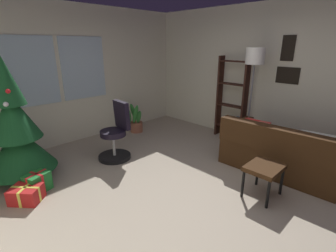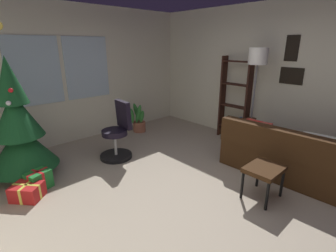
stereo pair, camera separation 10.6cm
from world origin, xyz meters
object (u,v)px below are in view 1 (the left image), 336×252
Objects in this scene: footstool at (264,170)px; office_chair at (116,137)px; gift_box_green at (38,182)px; potted_plant at (135,121)px; holiday_tree at (16,131)px; bookshelf at (232,103)px; gift_box_red at (26,194)px; floor_lamp at (254,65)px; couch at (291,152)px.

office_chair is at bearing 106.48° from footstool.
potted_plant is at bearing 22.26° from gift_box_green.
holiday_tree reaches higher than footstool.
office_chair is 0.59× the size of bookshelf.
office_chair is at bearing -15.39° from holiday_tree.
gift_box_red is 0.27× the size of bookshelf.
footstool is 0.73× the size of potted_plant.
bookshelf is at bearing -20.74° from office_chair.
gift_box_red is 1.28× the size of gift_box_green.
gift_box_green is 2.63m from potted_plant.
potted_plant reaches higher than gift_box_red.
floor_lamp is at bearing -27.65° from holiday_tree.
floor_lamp reaches higher than couch.
couch is at bearing -34.94° from gift_box_green.
footstool is 0.22× the size of holiday_tree.
footstool is 0.47× the size of office_chair.
gift_box_green is at bearing 36.16° from gift_box_red.
potted_plant is (-1.23, 1.73, -0.50)m from bookshelf.
couch reaches higher than potted_plant.
footstool is 2.01m from floor_lamp.
potted_plant is at bearing 11.00° from holiday_tree.
footstool is at bearing -52.56° from holiday_tree.
potted_plant is at bearing 125.47° from bookshelf.
holiday_tree reaches higher than potted_plant.
holiday_tree is 6.25× the size of gift_box_green.
gift_box_red is at bearing -156.61° from potted_plant.
footstool is at bearing -96.53° from potted_plant.
gift_box_green reaches higher than gift_box_red.
potted_plant is at bearing 102.23° from couch.
couch is 0.94× the size of floor_lamp.
footstool is at bearing -178.48° from couch.
potted_plant is at bearing 39.08° from office_chair.
office_chair reaches higher than potted_plant.
gift_box_green is 3.89m from floor_lamp.
potted_plant reaches higher than footstool.
office_chair is 1.54× the size of potted_plant.
potted_plant is (2.62, 1.13, 0.16)m from gift_box_red.
holiday_tree is 1.18× the size of floor_lamp.
gift_box_green is at bearing -157.74° from potted_plant.
bookshelf is at bearing -54.53° from potted_plant.
gift_box_red is 4.03m from floor_lamp.
couch is 1.62m from bookshelf.
gift_box_green is 0.54× the size of potted_plant.
holiday_tree is at bearing 139.35° from couch.
office_chair is at bearing 145.17° from floor_lamp.
floor_lamp is at bearing 35.33° from footstool.
holiday_tree reaches higher than gift_box_green.
floor_lamp is 2.78m from potted_plant.
couch is 4.96× the size of gift_box_green.
holiday_tree is at bearing 127.44° from footstool.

